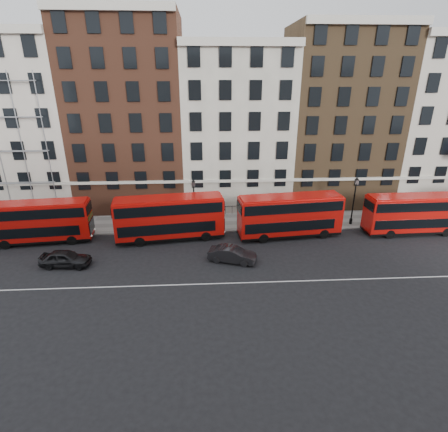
{
  "coord_description": "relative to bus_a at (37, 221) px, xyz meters",
  "views": [
    {
      "loc": [
        -3.95,
        -25.85,
        15.41
      ],
      "look_at": [
        -2.2,
        5.0,
        3.0
      ],
      "focal_mm": 28.0,
      "sensor_mm": 36.0,
      "label": 1
    }
  ],
  "objects": [
    {
      "name": "bus_d",
      "position": [
        37.93,
        0.0,
        -0.01
      ],
      "size": [
        10.04,
        2.7,
        4.19
      ],
      "rotation": [
        0.0,
        0.0,
        0.03
      ],
      "color": "#B80D09",
      "rests_on": "ground"
    },
    {
      "name": "bus_b",
      "position": [
        12.87,
        -0.0,
        0.14
      ],
      "size": [
        10.9,
        3.93,
        4.48
      ],
      "rotation": [
        0.0,
        0.0,
        0.13
      ],
      "color": "#B80D09",
      "rests_on": "ground"
    },
    {
      "name": "ground",
      "position": [
        20.43,
        -6.51,
        -2.26
      ],
      "size": [
        120.0,
        120.0,
        0.0
      ],
      "primitive_type": "plane",
      "color": "black",
      "rests_on": "ground"
    },
    {
      "name": "bus_c",
      "position": [
        24.94,
        -0.0,
        0.1
      ],
      "size": [
        10.68,
        3.66,
        4.4
      ],
      "rotation": [
        0.0,
        0.0,
        0.11
      ],
      "color": "#B80D09",
      "rests_on": "ground"
    },
    {
      "name": "car_front",
      "position": [
        18.76,
        -4.99,
        -1.56
      ],
      "size": [
        4.51,
        2.71,
        1.4
      ],
      "primitive_type": "imported",
      "rotation": [
        0.0,
        0.0,
        1.26
      ],
      "color": "#242326",
      "rests_on": "ground"
    },
    {
      "name": "lamp_post_left",
      "position": [
        15.28,
        2.68,
        0.82
      ],
      "size": [
        0.44,
        0.44,
        5.33
      ],
      "color": "black",
      "rests_on": "pavement"
    },
    {
      "name": "lamp_post_right",
      "position": [
        32.54,
        2.46,
        0.82
      ],
      "size": [
        0.44,
        0.44,
        5.33
      ],
      "color": "black",
      "rests_on": "pavement"
    },
    {
      "name": "pavement",
      "position": [
        20.43,
        3.99,
        -2.18
      ],
      "size": [
        80.0,
        5.0,
        0.15
      ],
      "primitive_type": "cube",
      "color": "slate",
      "rests_on": "ground"
    },
    {
      "name": "building_terrace",
      "position": [
        20.12,
        11.37,
        7.98
      ],
      "size": [
        64.0,
        11.95,
        22.0
      ],
      "color": "#BAAFA0",
      "rests_on": "ground"
    },
    {
      "name": "bus_a",
      "position": [
        0.0,
        0.0,
        0.0
      ],
      "size": [
        10.21,
        3.37,
        4.21
      ],
      "rotation": [
        0.0,
        0.0,
        0.1
      ],
      "color": "#B80D09",
      "rests_on": "ground"
    },
    {
      "name": "iron_railings",
      "position": [
        20.43,
        6.19,
        -1.61
      ],
      "size": [
        6.6,
        0.06,
        1.0
      ],
      "primitive_type": null,
      "color": "black",
      "rests_on": "pavement"
    },
    {
      "name": "car_rear",
      "position": [
        4.25,
        -4.95,
        -1.53
      ],
      "size": [
        4.39,
        2.01,
        1.46
      ],
      "primitive_type": "imported",
      "rotation": [
        0.0,
        0.0,
        1.5
      ],
      "color": "black",
      "rests_on": "ground"
    },
    {
      "name": "road_centre_line",
      "position": [
        20.43,
        -8.51,
        -2.25
      ],
      "size": [
        70.0,
        0.12,
        0.01
      ],
      "primitive_type": "cube",
      "color": "white",
      "rests_on": "ground"
    },
    {
      "name": "kerb",
      "position": [
        20.43,
        1.49,
        -2.18
      ],
      "size": [
        80.0,
        0.3,
        0.16
      ],
      "primitive_type": "cube",
      "color": "gray",
      "rests_on": "ground"
    }
  ]
}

